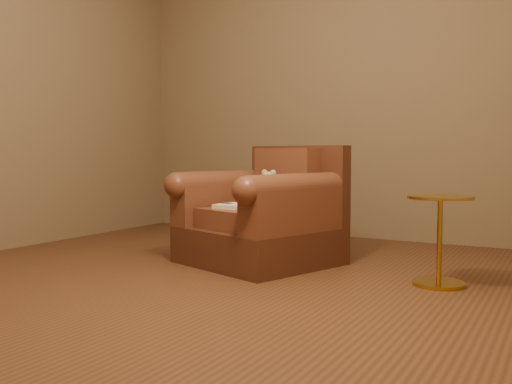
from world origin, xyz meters
The scene contains 5 objects.
floor centered at (0.00, 0.00, 0.00)m, with size 4.00×4.00×0.00m, color #58331E.
armchair centered at (0.02, 0.57, 0.31)m, with size 1.13×1.10×0.81m.
teddy_bear centered at (0.00, 0.65, 0.48)m, with size 0.19×0.22×0.26m.
guidebook centered at (-0.04, 0.39, 0.40)m, with size 0.39×0.27×0.03m.
side_table centered at (1.23, 0.45, 0.28)m, with size 0.37×0.37×0.52m.
Camera 1 is at (1.88, -2.87, 0.76)m, focal length 40.00 mm.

